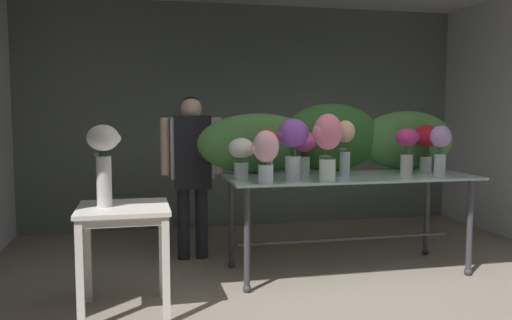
% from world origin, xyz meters
% --- Properties ---
extents(ground_plane, '(8.08, 8.08, 0.00)m').
position_xyz_m(ground_plane, '(0.00, 1.84, 0.00)').
color(ground_plane, gray).
extents(wall_back, '(5.63, 0.12, 2.76)m').
position_xyz_m(wall_back, '(0.00, 3.67, 1.38)').
color(wall_back, slate).
rests_on(wall_back, ground).
extents(display_table_glass, '(2.19, 0.90, 0.88)m').
position_xyz_m(display_table_glass, '(0.46, 1.48, 0.75)').
color(display_table_glass, silver).
rests_on(display_table_glass, ground).
extents(side_table_white, '(0.63, 0.64, 0.77)m').
position_xyz_m(side_table_white, '(-1.47, 0.91, 0.66)').
color(side_table_white, silver).
rests_on(side_table_white, ground).
extents(florist, '(0.59, 0.24, 1.58)m').
position_xyz_m(florist, '(-0.85, 2.20, 0.97)').
color(florist, '#232328').
rests_on(florist, ground).
extents(foliage_backdrop, '(2.55, 0.31, 0.64)m').
position_xyz_m(foliage_backdrop, '(0.46, 1.81, 1.17)').
color(foliage_backdrop, '#477F3D').
rests_on(foliage_backdrop, display_table_glass).
extents(vase_rosy_freesia, '(0.25, 0.23, 0.55)m').
position_xyz_m(vase_rosy_freesia, '(0.12, 1.11, 1.21)').
color(vase_rosy_freesia, silver).
rests_on(vase_rosy_freesia, display_table_glass).
extents(vase_fuchsia_tulips, '(0.20, 0.20, 0.39)m').
position_xyz_m(vase_fuchsia_tulips, '(0.09, 1.60, 1.12)').
color(vase_fuchsia_tulips, silver).
rests_on(vase_fuchsia_tulips, display_table_glass).
extents(vase_magenta_anemones, '(0.22, 0.22, 0.41)m').
position_xyz_m(vase_magenta_anemones, '(1.00, 1.42, 1.14)').
color(vase_magenta_anemones, silver).
rests_on(vase_magenta_anemones, display_table_glass).
extents(vase_peach_snapdragons, '(0.16, 0.16, 0.49)m').
position_xyz_m(vase_peach_snapdragons, '(0.40, 1.41, 1.17)').
color(vase_peach_snapdragons, silver).
rests_on(vase_peach_snapdragons, display_table_glass).
extents(vase_lilac_lilies, '(0.18, 0.18, 0.44)m').
position_xyz_m(vase_lilac_lilies, '(1.24, 1.27, 1.14)').
color(vase_lilac_lilies, silver).
rests_on(vase_lilac_lilies, display_table_glass).
extents(vase_scarlet_carnations, '(0.21, 0.21, 0.41)m').
position_xyz_m(vase_scarlet_carnations, '(-0.26, 1.57, 1.13)').
color(vase_scarlet_carnations, silver).
rests_on(vase_scarlet_carnations, display_table_glass).
extents(vase_ivory_stock, '(0.22, 0.21, 0.35)m').
position_xyz_m(vase_ivory_stock, '(-0.52, 1.40, 1.08)').
color(vase_ivory_stock, silver).
rests_on(vase_ivory_stock, display_table_glass).
extents(vase_blush_roses, '(0.23, 0.21, 0.42)m').
position_xyz_m(vase_blush_roses, '(-0.39, 1.11, 1.12)').
color(vase_blush_roses, silver).
rests_on(vase_blush_roses, display_table_glass).
extents(vase_violet_peonies, '(0.26, 0.25, 0.51)m').
position_xyz_m(vase_violet_peonies, '(-0.13, 1.23, 1.19)').
color(vase_violet_peonies, silver).
rests_on(vase_violet_peonies, display_table_glass).
extents(vase_crimson_hydrangea, '(0.26, 0.24, 0.44)m').
position_xyz_m(vase_crimson_hydrangea, '(1.30, 1.60, 1.17)').
color(vase_crimson_hydrangea, silver).
rests_on(vase_crimson_hydrangea, display_table_glass).
extents(vase_white_roses_tall, '(0.23, 0.22, 0.57)m').
position_xyz_m(vase_white_roses_tall, '(-1.59, 0.91, 1.14)').
color(vase_white_roses_tall, silver).
rests_on(vase_white_roses_tall, side_table_white).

